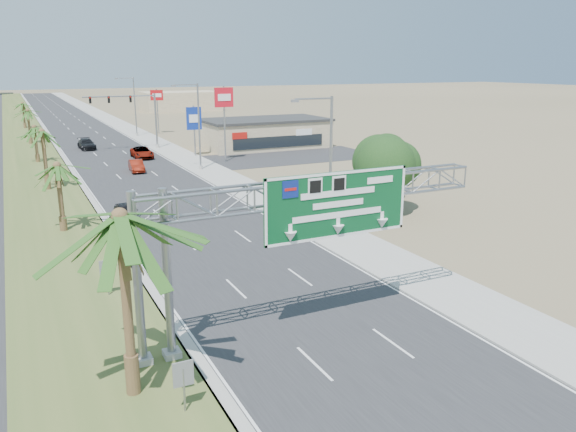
{
  "coord_description": "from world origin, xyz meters",
  "views": [
    {
      "loc": [
        -12.25,
        -11.29,
        12.05
      ],
      "look_at": [
        0.6,
        14.72,
        4.2
      ],
      "focal_mm": 35.0,
      "sensor_mm": 36.0,
      "label": 1
    }
  ],
  "objects_px": {
    "car_mid_lane": "(136,166)",
    "sign_gantry": "(302,205)",
    "car_left_lane": "(127,212)",
    "car_right_lane": "(142,153)",
    "pole_sign_blue": "(194,120)",
    "car_far": "(87,144)",
    "pole_sign_red_far": "(157,99)",
    "pole_sign_red_near": "(224,102)",
    "palm_near": "(120,218)",
    "store_building": "(265,134)",
    "signal_mast": "(142,116)"
  },
  "relations": [
    {
      "from": "pole_sign_red_near",
      "to": "signal_mast",
      "type": "bearing_deg",
      "value": 113.79
    },
    {
      "from": "store_building",
      "to": "pole_sign_red_far",
      "type": "bearing_deg",
      "value": 113.22
    },
    {
      "from": "pole_sign_blue",
      "to": "car_far",
      "type": "bearing_deg",
      "value": 133.03
    },
    {
      "from": "car_far",
      "to": "pole_sign_red_far",
      "type": "height_order",
      "value": "pole_sign_red_far"
    },
    {
      "from": "car_right_lane",
      "to": "car_far",
      "type": "bearing_deg",
      "value": 117.19
    },
    {
      "from": "store_building",
      "to": "car_left_lane",
      "type": "height_order",
      "value": "store_building"
    },
    {
      "from": "car_left_lane",
      "to": "pole_sign_blue",
      "type": "xyz_separation_m",
      "value": [
        14.72,
        29.3,
        4.17
      ]
    },
    {
      "from": "store_building",
      "to": "car_right_lane",
      "type": "distance_m",
      "value": 19.05
    },
    {
      "from": "sign_gantry",
      "to": "car_right_lane",
      "type": "relative_size",
      "value": 3.14
    },
    {
      "from": "sign_gantry",
      "to": "pole_sign_red_near",
      "type": "height_order",
      "value": "pole_sign_red_near"
    },
    {
      "from": "car_right_lane",
      "to": "pole_sign_red_near",
      "type": "height_order",
      "value": "pole_sign_red_near"
    },
    {
      "from": "store_building",
      "to": "pole_sign_blue",
      "type": "bearing_deg",
      "value": -162.63
    },
    {
      "from": "store_building",
      "to": "car_far",
      "type": "height_order",
      "value": "store_building"
    },
    {
      "from": "pole_sign_red_near",
      "to": "pole_sign_red_far",
      "type": "height_order",
      "value": "pole_sign_red_near"
    },
    {
      "from": "sign_gantry",
      "to": "store_building",
      "type": "distance_m",
      "value": 60.77
    },
    {
      "from": "car_mid_lane",
      "to": "car_left_lane",
      "type": "bearing_deg",
      "value": -99.5
    },
    {
      "from": "signal_mast",
      "to": "pole_sign_red_far",
      "type": "distance_m",
      "value": 19.1
    },
    {
      "from": "palm_near",
      "to": "pole_sign_blue",
      "type": "bearing_deg",
      "value": 70.49
    },
    {
      "from": "pole_sign_red_far",
      "to": "pole_sign_red_near",
      "type": "bearing_deg",
      "value": -89.37
    },
    {
      "from": "car_mid_lane",
      "to": "car_far",
      "type": "height_order",
      "value": "car_far"
    },
    {
      "from": "car_mid_lane",
      "to": "pole_sign_red_far",
      "type": "height_order",
      "value": "pole_sign_red_far"
    },
    {
      "from": "pole_sign_red_near",
      "to": "car_left_lane",
      "type": "bearing_deg",
      "value": -125.98
    },
    {
      "from": "store_building",
      "to": "car_left_lane",
      "type": "xyz_separation_m",
      "value": [
        -26.7,
        -33.04,
        -1.3
      ]
    },
    {
      "from": "car_right_lane",
      "to": "pole_sign_red_near",
      "type": "relative_size",
      "value": 0.56
    },
    {
      "from": "palm_near",
      "to": "car_left_lane",
      "type": "relative_size",
      "value": 2.02
    },
    {
      "from": "car_mid_lane",
      "to": "pole_sign_red_far",
      "type": "bearing_deg",
      "value": 76.55
    },
    {
      "from": "palm_near",
      "to": "signal_mast",
      "type": "bearing_deg",
      "value": 77.34
    },
    {
      "from": "car_mid_lane",
      "to": "sign_gantry",
      "type": "bearing_deg",
      "value": -87.8
    },
    {
      "from": "car_right_lane",
      "to": "pole_sign_blue",
      "type": "height_order",
      "value": "pole_sign_blue"
    },
    {
      "from": "palm_near",
      "to": "signal_mast",
      "type": "distance_m",
      "value": 65.6
    },
    {
      "from": "pole_sign_red_far",
      "to": "pole_sign_blue",
      "type": "bearing_deg",
      "value": -93.62
    },
    {
      "from": "sign_gantry",
      "to": "car_left_lane",
      "type": "bearing_deg",
      "value": 98.98
    },
    {
      "from": "pole_sign_red_far",
      "to": "car_left_lane",
      "type": "bearing_deg",
      "value": -106.15
    },
    {
      "from": "sign_gantry",
      "to": "car_mid_lane",
      "type": "distance_m",
      "value": 44.54
    },
    {
      "from": "sign_gantry",
      "to": "signal_mast",
      "type": "distance_m",
      "value": 62.37
    },
    {
      "from": "pole_sign_red_near",
      "to": "pole_sign_red_far",
      "type": "distance_m",
      "value": 33.71
    },
    {
      "from": "palm_near",
      "to": "car_right_lane",
      "type": "bearing_deg",
      "value": 77.52
    },
    {
      "from": "sign_gantry",
      "to": "pole_sign_blue",
      "type": "distance_m",
      "value": 53.5
    },
    {
      "from": "sign_gantry",
      "to": "pole_sign_blue",
      "type": "xyz_separation_m",
      "value": [
        11.09,
        52.33,
        -1.19
      ]
    },
    {
      "from": "sign_gantry",
      "to": "pole_sign_red_far",
      "type": "xyz_separation_m",
      "value": [
        12.83,
        79.92,
        0.17
      ]
    },
    {
      "from": "sign_gantry",
      "to": "car_mid_lane",
      "type": "height_order",
      "value": "sign_gantry"
    },
    {
      "from": "palm_near",
      "to": "car_far",
      "type": "distance_m",
      "value": 68.17
    },
    {
      "from": "pole_sign_red_near",
      "to": "pole_sign_red_far",
      "type": "bearing_deg",
      "value": 90.63
    },
    {
      "from": "store_building",
      "to": "car_mid_lane",
      "type": "height_order",
      "value": "store_building"
    },
    {
      "from": "signal_mast",
      "to": "car_far",
      "type": "bearing_deg",
      "value": 154.68
    },
    {
      "from": "car_left_lane",
      "to": "pole_sign_red_near",
      "type": "bearing_deg",
      "value": 55.51
    },
    {
      "from": "palm_near",
      "to": "store_building",
      "type": "distance_m",
      "value": 66.04
    },
    {
      "from": "car_left_lane",
      "to": "car_right_lane",
      "type": "distance_m",
      "value": 31.72
    },
    {
      "from": "sign_gantry",
      "to": "car_left_lane",
      "type": "relative_size",
      "value": 4.05
    },
    {
      "from": "palm_near",
      "to": "pole_sign_red_near",
      "type": "relative_size",
      "value": 0.88
    }
  ]
}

